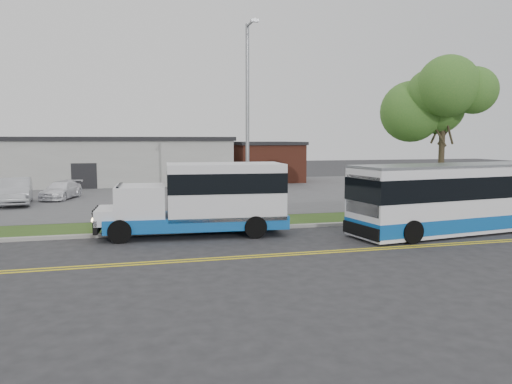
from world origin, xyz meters
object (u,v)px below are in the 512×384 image
object	(u,v)px
streetlight_near	(248,117)
parked_car_a	(16,191)
tree_east	(444,101)
parked_car_b	(61,190)
shuttle_bus	(207,197)
transit_bus	(464,198)

from	to	relation	value
streetlight_near	parked_car_a	distance (m)	16.58
tree_east	parked_car_a	world-z (taller)	tree_east
streetlight_near	parked_car_b	size ratio (longest dim) A/B	2.30
streetlight_near	shuttle_bus	world-z (taller)	streetlight_near
shuttle_bus	parked_car_a	xyz separation A→B (m)	(-10.02, 12.30, -0.74)
transit_bus	parked_car_a	size ratio (longest dim) A/B	2.25
streetlight_near	parked_car_a	bearing A→B (deg)	140.82
parked_car_b	streetlight_near	bearing A→B (deg)	-33.52
tree_east	streetlight_near	distance (m)	11.05
tree_east	parked_car_a	size ratio (longest dim) A/B	1.66
shuttle_bus	tree_east	bearing A→B (deg)	14.66
tree_east	parked_car_b	distance (m)	24.89
streetlight_near	transit_bus	xyz separation A→B (m)	(8.87, -4.52, -3.68)
shuttle_bus	parked_car_b	distance (m)	16.51
streetlight_near	shuttle_bus	size ratio (longest dim) A/B	1.15
transit_bus	tree_east	bearing A→B (deg)	58.09
parked_car_b	transit_bus	bearing A→B (deg)	-24.28
shuttle_bus	parked_car_a	bearing A→B (deg)	133.42
streetlight_near	parked_car_b	world-z (taller)	streetlight_near
shuttle_bus	parked_car_a	world-z (taller)	shuttle_bus
streetlight_near	parked_car_b	xyz separation A→B (m)	(-10.01, 12.43, -4.53)
tree_east	streetlight_near	world-z (taller)	streetlight_near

